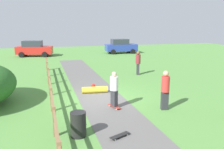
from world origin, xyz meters
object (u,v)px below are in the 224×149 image
Objects in this scene: trash_bin at (78,124)px; bystander_maroon at (138,62)px; skateboard_loose at (120,135)px; skater_riding at (114,88)px; bystander_red at (165,88)px; parked_car_blue at (121,46)px; parked_car_red at (34,49)px; skater_fallen at (95,89)px.

bystander_maroon is at bearing 56.64° from trash_bin.
bystander_maroon is (6.02, 9.14, 0.57)m from trash_bin.
skateboard_loose is at bearing -21.60° from trash_bin.
skater_riding is 7.82m from bystander_maroon.
skater_riding is 0.94× the size of bystander_red.
skateboard_loose is 10.78m from bystander_maroon.
bystander_red is at bearing -20.68° from skater_riding.
skateboard_loose is 0.19× the size of parked_car_blue.
parked_car_blue is (4.81, 21.03, -0.07)m from bystander_red.
bystander_maroon is 15.72m from parked_car_red.
skater_fallen reaches higher than skateboard_loose.
skateboard_loose is 0.18× the size of parked_car_red.
skater_riding is 2.35m from bystander_red.
skater_riding is at bearing -78.45° from parked_car_red.
parked_car_red reaches higher than bystander_maroon.
parked_car_red reaches higher than bystander_red.
parked_car_red is (-4.13, 20.21, -0.03)m from skater_riding.
skateboard_loose is 3.68m from bystander_red.
bystander_red is (4.24, 1.56, 0.58)m from trash_bin.
bystander_red reaches higher than skater_fallen.
skater_riding is 3.14m from skateboard_loose.
trash_bin is at bearing -123.36° from bystander_maroon.
parked_car_blue reaches higher than bystander_maroon.
trash_bin reaches higher than skateboard_loose.
trash_bin is 0.49× the size of bystander_red.
skater_fallen is at bearing 97.16° from skater_riding.
skater_riding reaches higher than skateboard_loose.
trash_bin is 10.95m from bystander_maroon.
skater_riding is 0.94× the size of bystander_maroon.
bystander_red reaches higher than skateboard_loose.
parked_car_red is at bearing 106.73° from bystander_red.
trash_bin is 4.56m from bystander_red.
skater_riding is 21.38m from parked_car_blue.
bystander_maroon is at bearing -58.98° from parked_car_red.
bystander_red is at bearing 36.29° from skateboard_loose.
parked_car_red reaches higher than skateboard_loose.
trash_bin is 1.11× the size of skateboard_loose.
skater_riding is 1.17× the size of skater_fallen.
skateboard_loose is at bearing -108.36° from parked_car_blue.
parked_car_blue is at bearing 77.28° from bystander_maroon.
skater_fallen is (-0.35, 2.77, -0.79)m from skater_riding.
skateboard_loose is at bearing -81.51° from parked_car_red.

